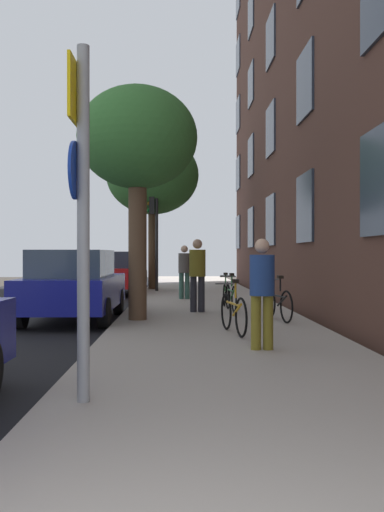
# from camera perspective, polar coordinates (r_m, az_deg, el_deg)

# --- Properties ---
(ground_plane) EXTENTS (41.80, 41.80, 0.00)m
(ground_plane) POSITION_cam_1_polar(r_m,az_deg,el_deg) (16.66, -10.95, -5.11)
(ground_plane) COLOR #332D28
(road_asphalt) EXTENTS (7.00, 38.00, 0.01)m
(road_asphalt) POSITION_cam_1_polar(r_m,az_deg,el_deg) (17.13, -17.92, -4.95)
(road_asphalt) COLOR black
(road_asphalt) RESTS_ON ground
(sidewalk) EXTENTS (4.20, 38.00, 0.12)m
(sidewalk) POSITION_cam_1_polar(r_m,az_deg,el_deg) (16.44, 1.21, -4.96)
(sidewalk) COLOR #9E9389
(sidewalk) RESTS_ON ground
(sign_post) EXTENTS (0.15, 0.60, 3.42)m
(sign_post) POSITION_cam_1_polar(r_m,az_deg,el_deg) (5.44, -11.38, 6.07)
(sign_post) COLOR gray
(sign_post) RESTS_ON sidewalk
(traffic_light) EXTENTS (0.43, 0.24, 3.81)m
(traffic_light) POSITION_cam_1_polar(r_m,az_deg,el_deg) (21.33, -3.93, 3.39)
(traffic_light) COLOR black
(traffic_light) RESTS_ON sidewalk
(tree_near) EXTENTS (2.60, 2.60, 5.05)m
(tree_near) POSITION_cam_1_polar(r_m,az_deg,el_deg) (12.27, -5.64, 11.70)
(tree_near) COLOR brown
(tree_near) RESTS_ON sidewalk
(tree_far) EXTENTS (3.77, 3.77, 6.24)m
(tree_far) POSITION_cam_1_polar(r_m,az_deg,el_deg) (22.84, -4.08, 8.24)
(tree_far) COLOR #4C3823
(tree_far) RESTS_ON sidewalk
(bicycle_0) EXTENTS (0.46, 1.67, 0.98)m
(bicycle_0) POSITION_cam_1_polar(r_m,az_deg,el_deg) (9.95, 4.29, -5.79)
(bicycle_0) COLOR black
(bicycle_0) RESTS_ON sidewalk
(bicycle_1) EXTENTS (0.47, 1.65, 0.97)m
(bicycle_1) POSITION_cam_1_polar(r_m,az_deg,el_deg) (11.97, 8.84, -4.80)
(bicycle_1) COLOR black
(bicycle_1) RESTS_ON sidewalk
(bicycle_2) EXTENTS (0.42, 1.64, 0.95)m
(bicycle_2) POSITION_cam_1_polar(r_m,az_deg,el_deg) (13.86, 4.03, -4.15)
(bicycle_2) COLOR black
(bicycle_2) RESTS_ON sidewalk
(bicycle_3) EXTENTS (0.45, 1.62, 0.90)m
(bicycle_3) POSITION_cam_1_polar(r_m,az_deg,el_deg) (15.53, 3.53, -3.75)
(bicycle_3) COLOR black
(bicycle_3) RESTS_ON sidewalk
(pedestrian_0) EXTENTS (0.51, 0.51, 1.65)m
(pedestrian_0) POSITION_cam_1_polar(r_m,az_deg,el_deg) (8.28, 7.23, -3.11)
(pedestrian_0) COLOR olive
(pedestrian_0) RESTS_ON sidewalk
(pedestrian_1) EXTENTS (0.40, 0.40, 1.79)m
(pedestrian_1) POSITION_cam_1_polar(r_m,az_deg,el_deg) (13.57, 0.56, -1.49)
(pedestrian_1) COLOR #26262D
(pedestrian_1) RESTS_ON sidewalk
(pedestrian_2) EXTENTS (0.46, 0.46, 1.69)m
(pedestrian_2) POSITION_cam_1_polar(r_m,az_deg,el_deg) (17.51, -0.79, -1.28)
(pedestrian_2) COLOR #33594C
(pedestrian_2) RESTS_ON sidewalk
(car_1) EXTENTS (1.93, 4.17, 1.62)m
(car_1) POSITION_cam_1_polar(r_m,az_deg,el_deg) (12.87, -12.06, -2.91)
(car_1) COLOR navy
(car_1) RESTS_ON road_asphalt
(car_2) EXTENTS (1.78, 4.23, 1.62)m
(car_2) POSITION_cam_1_polar(r_m,az_deg,el_deg) (21.12, -8.02, -1.70)
(car_2) COLOR red
(car_2) RESTS_ON road_asphalt
(car_3) EXTENTS (1.98, 4.54, 1.62)m
(car_3) POSITION_cam_1_polar(r_m,az_deg,el_deg) (29.43, -6.70, -1.16)
(car_3) COLOR navy
(car_3) RESTS_ON road_asphalt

